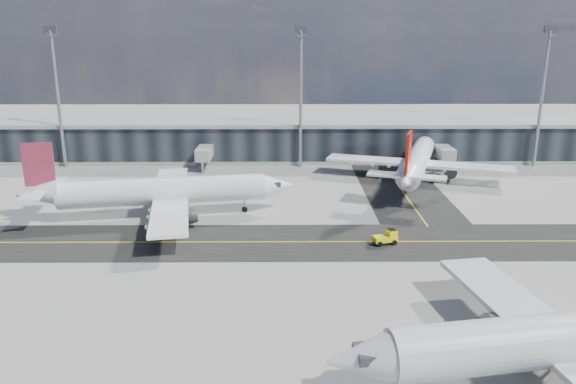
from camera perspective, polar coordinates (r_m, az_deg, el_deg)
name	(u,v)px	position (r m, az deg, el deg)	size (l,w,h in m)	color
ground	(310,253)	(74.26, 2.29, -6.21)	(300.00, 300.00, 0.00)	gray
taxiway_lanes	(333,225)	(84.51, 4.62, -3.39)	(180.00, 63.00, 0.03)	black
terminal_concourse	(300,141)	(125.87, 1.19, 5.17)	(152.00, 19.80, 8.80)	black
floodlight_masts	(301,93)	(117.26, 1.29, 10.04)	(102.50, 0.70, 28.90)	gray
airliner_af	(159,192)	(89.01, -12.93, 0.03)	(41.84, 35.84, 12.41)	white
airliner_redtail	(417,160)	(110.19, 13.01, 3.15)	(35.41, 41.03, 12.46)	white
baggage_tug	(387,237)	(78.03, 10.03, -4.51)	(3.55, 2.42, 2.03)	#FFF10D
service_van	(437,176)	(113.56, 14.91, 1.60)	(2.17, 4.70, 1.31)	white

